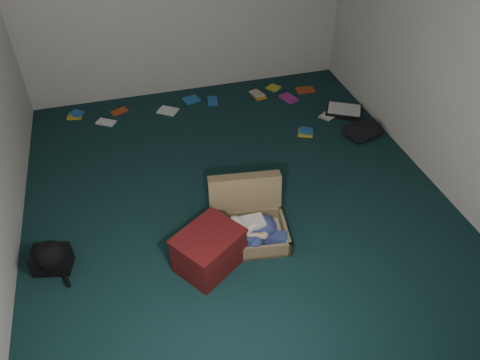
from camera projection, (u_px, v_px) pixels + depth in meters
floor at (236, 198)px, 4.60m from camera, size 4.50×4.50×0.00m
wall_front at (367, 309)px, 2.10m from camera, size 4.50×0.00×4.50m
wall_right at (451, 49)px, 4.17m from camera, size 0.00×4.50×4.50m
suitcase at (248, 219)px, 4.17m from camera, size 0.73×0.72×0.48m
person at (245, 229)px, 4.02m from camera, size 0.69×0.41×0.30m
maroon_bin at (209, 250)px, 3.84m from camera, size 0.66×0.63×0.36m
backpack at (51, 259)px, 3.86m from camera, size 0.43×0.37×0.22m
clothing_pile at (365, 132)px, 5.34m from camera, size 0.52×0.46×0.14m
paper_tray at (344, 111)px, 5.77m from camera, size 0.53×0.49×0.06m
book_scatter at (220, 106)px, 5.89m from camera, size 3.16×1.34×0.02m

